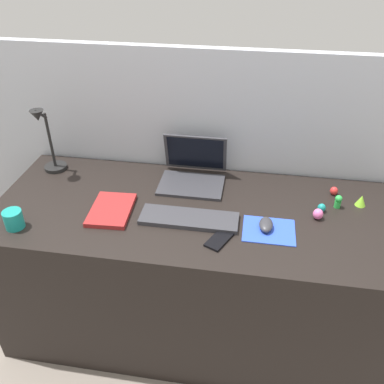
% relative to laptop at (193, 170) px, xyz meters
% --- Properties ---
extents(ground_plane, '(6.00, 6.00, 0.00)m').
position_rel_laptop_xyz_m(ground_plane, '(0.05, -0.24, -0.79)').
color(ground_plane, slate).
extents(back_wall, '(2.99, 0.05, 1.33)m').
position_rel_laptop_xyz_m(back_wall, '(0.05, 0.16, -0.13)').
color(back_wall, '#B2B7C1').
rests_on(back_wall, ground_plane).
extents(desk, '(1.79, 0.72, 0.74)m').
position_rel_laptop_xyz_m(desk, '(0.05, -0.24, -0.42)').
color(desk, black).
rests_on(desk, ground_plane).
extents(laptop, '(0.30, 0.26, 0.21)m').
position_rel_laptop_xyz_m(laptop, '(0.00, 0.00, 0.00)').
color(laptop, '#333338').
rests_on(laptop, desk).
extents(keyboard, '(0.41, 0.13, 0.02)m').
position_rel_laptop_xyz_m(keyboard, '(0.03, -0.32, -0.04)').
color(keyboard, '#333338').
rests_on(keyboard, desk).
extents(mousepad, '(0.21, 0.17, 0.00)m').
position_rel_laptop_xyz_m(mousepad, '(0.36, -0.33, -0.05)').
color(mousepad, blue).
rests_on(mousepad, desk).
extents(mouse, '(0.06, 0.10, 0.03)m').
position_rel_laptop_xyz_m(mouse, '(0.35, -0.32, -0.03)').
color(mouse, '#333338').
rests_on(mouse, mousepad).
extents(cell_phone, '(0.11, 0.14, 0.01)m').
position_rel_laptop_xyz_m(cell_phone, '(0.17, -0.43, -0.05)').
color(cell_phone, black).
rests_on(cell_phone, desk).
extents(desk_lamp, '(0.11, 0.15, 0.34)m').
position_rel_laptop_xyz_m(desk_lamp, '(-0.70, -0.03, 0.11)').
color(desk_lamp, black).
rests_on(desk_lamp, desk).
extents(notebook_pad, '(0.18, 0.25, 0.02)m').
position_rel_laptop_xyz_m(notebook_pad, '(-0.31, -0.31, -0.04)').
color(notebook_pad, maroon).
rests_on(notebook_pad, desk).
extents(coffee_mug, '(0.08, 0.08, 0.08)m').
position_rel_laptop_xyz_m(coffee_mug, '(-0.66, -0.47, -0.01)').
color(coffee_mug, teal).
rests_on(coffee_mug, desk).
extents(toy_figurine_pink, '(0.04, 0.04, 0.05)m').
position_rel_laptop_xyz_m(toy_figurine_pink, '(0.56, -0.22, -0.03)').
color(toy_figurine_pink, pink).
rests_on(toy_figurine_pink, desk).
extents(toy_figurine_teal, '(0.03, 0.03, 0.04)m').
position_rel_laptop_xyz_m(toy_figurine_teal, '(0.58, -0.16, -0.03)').
color(toy_figurine_teal, teal).
rests_on(toy_figurine_teal, desk).
extents(toy_figurine_red, '(0.03, 0.03, 0.04)m').
position_rel_laptop_xyz_m(toy_figurine_red, '(0.65, -0.02, -0.03)').
color(toy_figurine_red, red).
rests_on(toy_figurine_red, desk).
extents(toy_figurine_green, '(0.03, 0.03, 0.06)m').
position_rel_laptop_xyz_m(toy_figurine_green, '(0.66, -0.12, -0.02)').
color(toy_figurine_green, green).
rests_on(toy_figurine_green, desk).
extents(toy_figurine_lime, '(0.05, 0.05, 0.05)m').
position_rel_laptop_xyz_m(toy_figurine_lime, '(0.76, -0.09, -0.03)').
color(toy_figurine_lime, '#8CDB33').
rests_on(toy_figurine_lime, desk).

